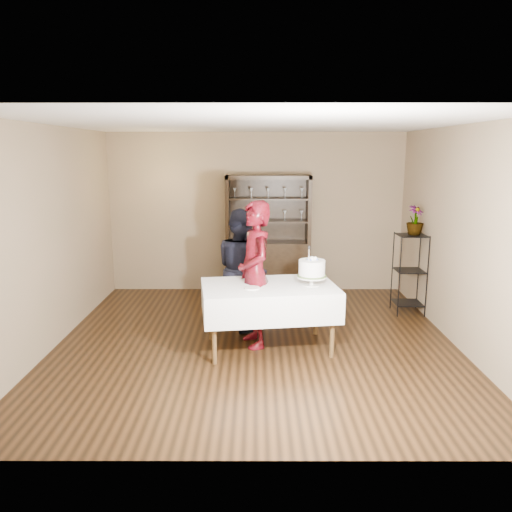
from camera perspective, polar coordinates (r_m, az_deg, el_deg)
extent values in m
plane|color=black|center=(6.45, -0.01, -9.79)|extent=(5.00, 5.00, 0.00)
plane|color=silver|center=(6.01, -0.02, 14.91)|extent=(5.00, 5.00, 0.00)
cube|color=#75674B|center=(8.56, 0.01, 4.94)|extent=(5.00, 0.02, 2.70)
cube|color=#75674B|center=(6.58, -22.35, 1.96)|extent=(0.02, 5.00, 2.70)
cube|color=#75674B|center=(6.57, 22.35, 1.95)|extent=(0.02, 5.00, 2.70)
cube|color=black|center=(8.46, 1.36, -1.33)|extent=(1.40, 0.48, 0.90)
cube|color=black|center=(8.51, 1.36, 5.58)|extent=(1.40, 0.03, 1.10)
cube|color=black|center=(8.25, 1.41, 9.00)|extent=(1.40, 0.48, 0.06)
cube|color=black|center=(8.32, 1.39, 4.04)|extent=(1.28, 0.42, 0.02)
cube|color=black|center=(8.27, 1.40, 6.58)|extent=(1.28, 0.42, 0.02)
cylinder|color=black|center=(7.51, 16.09, -2.33)|extent=(0.02, 0.02, 1.20)
cylinder|color=black|center=(7.63, 18.98, -2.29)|extent=(0.02, 0.02, 1.20)
cylinder|color=black|center=(7.88, 15.30, -1.62)|extent=(0.02, 0.02, 1.20)
cylinder|color=black|center=(8.00, 18.07, -1.60)|extent=(0.02, 0.02, 1.20)
cube|color=black|center=(7.87, 16.91, -5.14)|extent=(0.40, 0.40, 0.02)
cube|color=black|center=(7.74, 17.13, -1.59)|extent=(0.40, 0.40, 0.01)
cube|color=black|center=(7.64, 17.37, 2.28)|extent=(0.40, 0.40, 0.02)
cube|color=silver|center=(6.07, 1.49, -5.04)|extent=(1.72, 1.20, 0.37)
cylinder|color=#4E361C|center=(5.71, -4.82, -8.67)|extent=(0.06, 0.06, 0.76)
cylinder|color=#4E361C|center=(5.94, 8.73, -7.96)|extent=(0.06, 0.06, 0.76)
cylinder|color=#4E361C|center=(6.44, -5.20, -6.30)|extent=(0.06, 0.06, 0.76)
cylinder|color=#4E361C|center=(6.64, 6.85, -5.77)|extent=(0.06, 0.06, 0.76)
imported|color=#390506|center=(6.11, -0.13, -2.12)|extent=(0.61, 0.76, 1.81)
imported|color=black|center=(6.78, -1.60, -1.45)|extent=(0.94, 1.00, 1.64)
cylinder|color=silver|center=(6.04, 6.36, -3.30)|extent=(0.20, 0.20, 0.01)
cylinder|color=silver|center=(6.03, 6.37, -2.91)|extent=(0.05, 0.05, 0.10)
cylinder|color=silver|center=(6.02, 6.38, -2.38)|extent=(0.36, 0.36, 0.01)
cylinder|color=#47622F|center=(6.01, 6.38, -2.23)|extent=(0.35, 0.35, 0.02)
cylinder|color=white|center=(5.99, 6.40, -1.40)|extent=(0.41, 0.41, 0.20)
sphere|color=#6175D1|center=(5.97, 6.71, -0.37)|extent=(0.02, 0.02, 0.02)
cube|color=white|center=(5.93, 6.08, 0.13)|extent=(0.02, 0.02, 0.14)
cube|color=black|center=(5.92, 6.10, 0.93)|extent=(0.02, 0.02, 0.05)
cylinder|color=silver|center=(5.87, -0.48, -3.67)|extent=(0.19, 0.19, 0.01)
cylinder|color=silver|center=(6.18, -0.31, -2.88)|extent=(0.19, 0.19, 0.01)
imported|color=#47622F|center=(7.62, 17.72, 3.91)|extent=(0.33, 0.33, 0.43)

